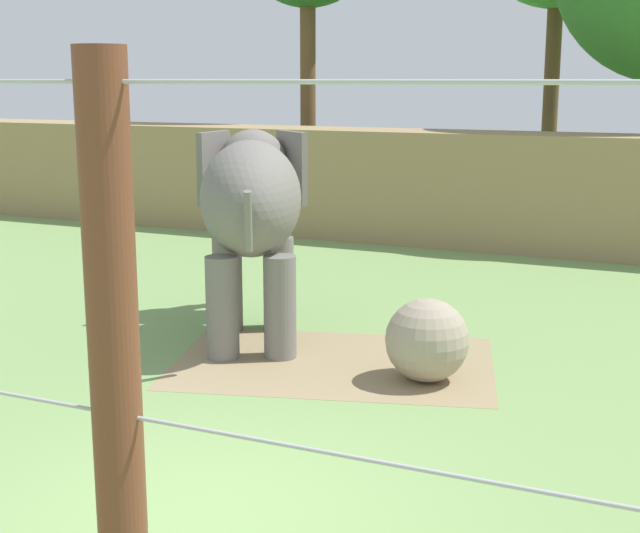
% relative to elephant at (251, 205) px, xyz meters
% --- Properties ---
extents(ground_plane, '(120.00, 120.00, 0.00)m').
position_rel_elephant_xyz_m(ground_plane, '(2.24, -5.17, -1.99)').
color(ground_plane, '#759956').
extents(dirt_patch, '(4.91, 3.95, 0.01)m').
position_rel_elephant_xyz_m(dirt_patch, '(1.60, -0.68, -1.98)').
color(dirt_patch, '#937F5B').
rests_on(dirt_patch, ground).
extents(embankment_wall, '(36.00, 1.80, 2.60)m').
position_rel_elephant_xyz_m(embankment_wall, '(2.24, 8.74, -0.69)').
color(embankment_wall, '#997F56').
rests_on(embankment_wall, ground).
extents(elephant, '(2.73, 3.71, 3.00)m').
position_rel_elephant_xyz_m(elephant, '(0.00, 0.00, 0.00)').
color(elephant, slate).
rests_on(elephant, ground).
extents(enrichment_ball, '(1.07, 1.07, 1.07)m').
position_rel_elephant_xyz_m(enrichment_ball, '(2.97, -0.86, -1.45)').
color(enrichment_ball, gray).
rests_on(enrichment_ball, ground).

